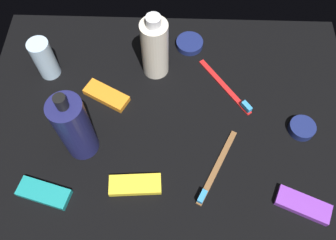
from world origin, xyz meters
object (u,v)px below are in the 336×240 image
Objects in this scene: snack_bar_teal at (44,193)px; snack_bar_orange at (106,95)px; cream_tin_left at (190,44)px; deodorant_stick at (44,59)px; snack_bar_yellow at (135,185)px; lotion_bottle at (74,128)px; bodywash_bottle at (155,48)px; cream_tin_right at (302,126)px; toothbrush_red at (228,89)px; snack_bar_purple at (303,205)px; toothbrush_brown at (215,171)px.

snack_bar_orange is at bearing -97.98° from snack_bar_teal.
snack_bar_teal is 48.32cm from cream_tin_left.
snack_bar_yellow is (-22.34, 27.42, -4.41)cm from deodorant_stick.
lotion_bottle is 1.88× the size of snack_bar_orange.
bodywash_bottle reaches higher than cream_tin_left.
snack_bar_teal is (20.73, 31.35, -7.06)cm from bodywash_bottle.
cream_tin_right is (-35.24, -14.09, 0.19)cm from snack_bar_yellow.
bodywash_bottle reaches higher than deodorant_stick.
bodywash_bottle is at bearing -108.44° from snack_bar_teal.
snack_bar_teal is (-4.39, 29.64, -4.41)cm from deodorant_stick.
cream_tin_left is at bearing -42.69° from cream_tin_right.
snack_bar_teal and cream_tin_left have the same top height.
toothbrush_red is at bearing -31.39° from cream_tin_right.
snack_bar_orange and snack_bar_yellow have the same top height.
deodorant_stick is 0.99× the size of snack_bar_orange.
cream_tin_right is (-2.21, -17.15, 0.19)cm from snack_bar_purple.
lotion_bottle is 35.74cm from toothbrush_red.
toothbrush_brown and toothbrush_red have the same top height.
snack_bar_purple is at bearing 82.65° from cream_tin_right.
snack_bar_teal is 50.99cm from snack_bar_purple.
snack_bar_teal is 1.84× the size of cream_tin_right.
cream_tin_right is at bearing -147.92° from snack_bar_teal.
toothbrush_red is at bearing -40.96° from snack_bar_purple.
snack_bar_purple is at bearing 116.55° from toothbrush_red.
toothbrush_brown is at bearing 28.98° from cream_tin_right.
toothbrush_red reaches higher than snack_bar_orange.
toothbrush_red is 28.01cm from snack_bar_orange.
lotion_bottle reaches higher than bodywash_bottle.
toothbrush_red is at bearing 174.75° from deodorant_stick.
toothbrush_brown reaches higher than snack_bar_teal.
bodywash_bottle is 2.57× the size of cream_tin_left.
lotion_bottle reaches higher than snack_bar_orange.
toothbrush_red is 2.28× the size of cream_tin_left.
snack_bar_orange is (-14.19, 6.56, -4.41)cm from deodorant_stick.
lotion_bottle reaches higher than deodorant_stick.
bodywash_bottle is at bearing 42.72° from cream_tin_left.
cream_tin_left is at bearing -111.55° from snack_bar_teal.
bodywash_bottle reaches higher than snack_bar_orange.
toothbrush_brown is at bearing -155.41° from snack_bar_teal.
cream_tin_right is (-19.07, -10.56, 0.33)cm from toothbrush_brown.
lotion_bottle reaches higher than toothbrush_brown.
lotion_bottle is at bearing -10.16° from toothbrush_brown.
deodorant_stick is at bearing -60.65° from lotion_bottle.
snack_bar_orange is (-3.57, -12.33, -7.78)cm from lotion_bottle.
snack_bar_yellow and cream_tin_left have the same top height.
deodorant_stick reaches higher than toothbrush_brown.
snack_bar_teal and snack_bar_purple have the same top height.
snack_bar_teal and snack_bar_yellow have the same top height.
deodorant_stick is (10.62, -18.89, -3.37)cm from lotion_bottle.
snack_bar_orange is at bearing -106.14° from lotion_bottle.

